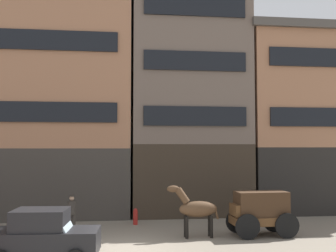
% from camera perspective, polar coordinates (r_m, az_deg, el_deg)
% --- Properties ---
extents(ground_plane, '(120.00, 120.00, 0.00)m').
position_cam_1_polar(ground_plane, '(16.21, -6.74, -17.23)').
color(ground_plane, slate).
extents(building_center_left, '(9.69, 6.16, 16.23)m').
position_cam_1_polar(building_center_left, '(25.62, -15.90, 6.41)').
color(building_center_left, '#38332D').
rests_on(building_center_left, ground_plane).
extents(building_center_right, '(7.50, 6.16, 17.28)m').
position_cam_1_polar(building_center_right, '(25.74, 2.72, 7.44)').
color(building_center_right, '#33281E').
rests_on(building_center_right, ground_plane).
extents(building_far_right, '(9.65, 6.16, 11.57)m').
position_cam_1_polar(building_far_right, '(27.95, 19.60, 0.86)').
color(building_far_right, black).
rests_on(building_far_right, ground_plane).
extents(cargo_wagon, '(2.94, 1.57, 1.98)m').
position_cam_1_polar(cargo_wagon, '(18.88, 13.03, -11.61)').
color(cargo_wagon, brown).
rests_on(cargo_wagon, ground_plane).
extents(draft_horse, '(2.35, 0.64, 2.30)m').
position_cam_1_polar(draft_horse, '(18.09, 4.02, -11.66)').
color(draft_horse, '#513823').
rests_on(draft_horse, ground_plane).
extents(sedan_parked_curb, '(3.80, 2.05, 1.83)m').
position_cam_1_polar(sedan_parked_curb, '(14.90, -17.32, -14.75)').
color(sedan_parked_curb, black).
rests_on(sedan_parked_curb, ground_plane).
extents(pedestrian_officer, '(0.38, 0.38, 1.79)m').
position_cam_1_polar(pedestrian_officer, '(19.60, -13.59, -11.77)').
color(pedestrian_officer, '#38332D').
rests_on(pedestrian_officer, ground_plane).
extents(fire_hydrant_curbside, '(0.24, 0.24, 0.83)m').
position_cam_1_polar(fire_hydrant_curbside, '(21.19, -4.67, -12.71)').
color(fire_hydrant_curbside, maroon).
rests_on(fire_hydrant_curbside, ground_plane).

